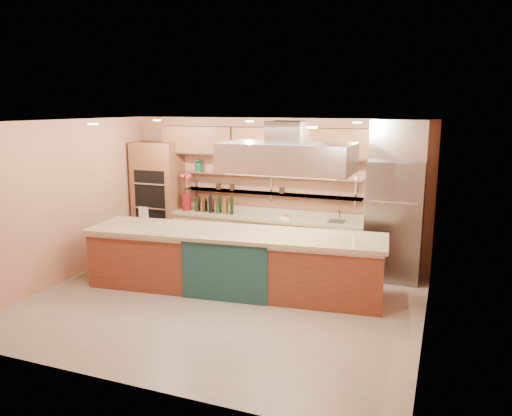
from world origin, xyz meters
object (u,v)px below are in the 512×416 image
at_px(flower_vase, 186,202).
at_px(green_canister, 250,169).
at_px(kitchen_scale, 286,216).
at_px(copper_kettle, 228,169).
at_px(refrigerator, 394,221).
at_px(island, 234,261).

height_order(flower_vase, green_canister, green_canister).
bearing_deg(kitchen_scale, green_canister, 175.10).
relative_size(copper_kettle, green_canister, 1.17).
bearing_deg(flower_vase, refrigerator, -0.14).
bearing_deg(green_canister, flower_vase, -170.48).
xyz_separation_m(refrigerator, island, (-2.39, -1.55, -0.55)).
height_order(island, kitchen_scale, kitchen_scale).
relative_size(kitchen_scale, green_canister, 0.86).
relative_size(flower_vase, green_canister, 1.97).
height_order(island, flower_vase, flower_vase).
bearing_deg(island, refrigerator, 26.86).
height_order(kitchen_scale, green_canister, green_canister).
bearing_deg(refrigerator, kitchen_scale, 179.71).
xyz_separation_m(refrigerator, copper_kettle, (-3.27, 0.23, 0.75)).
height_order(refrigerator, green_canister, refrigerator).
xyz_separation_m(refrigerator, kitchen_scale, (-1.99, 0.01, -0.08)).
height_order(copper_kettle, green_canister, green_canister).
xyz_separation_m(kitchen_scale, copper_kettle, (-1.28, 0.22, 0.82)).
bearing_deg(flower_vase, island, -41.97).
xyz_separation_m(copper_kettle, green_canister, (0.46, 0.00, 0.01)).
bearing_deg(island, green_canister, 97.30).
bearing_deg(flower_vase, kitchen_scale, 0.00).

